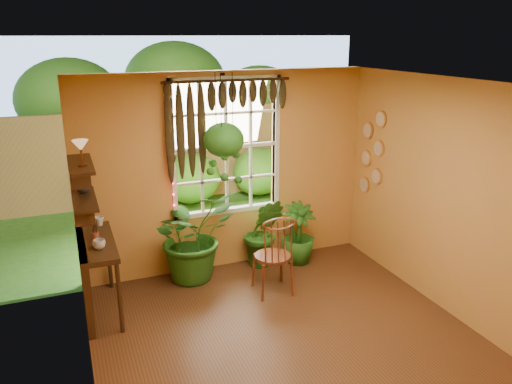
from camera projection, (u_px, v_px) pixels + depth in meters
floor at (298, 352)px, 5.15m from camera, size 4.50×4.50×0.00m
ceiling at (306, 87)px, 4.34m from camera, size 4.50×4.50×0.00m
wall_back at (227, 173)px, 6.74m from camera, size 4.00×0.00×4.00m
wall_left at (81, 265)px, 4.04m from camera, size 0.00×4.50×4.50m
wall_right at (466, 206)px, 5.44m from camera, size 0.00×4.50×4.50m
window at (226, 147)px, 6.66m from camera, size 1.52×0.10×1.86m
valance_vine at (222, 105)px, 6.35m from camera, size 1.70×0.12×1.10m
string_lights at (171, 149)px, 6.30m from camera, size 0.03×0.03×1.54m
wall_plates at (372, 153)px, 6.96m from camera, size 0.04×0.32×1.10m
counter_ledge at (89, 270)px, 5.74m from camera, size 0.40×1.20×0.90m
shelf_lower at (84, 200)px, 5.49m from camera, size 0.25×0.90×0.04m
shelf_upper at (80, 164)px, 5.37m from camera, size 0.25×0.90×0.04m
backyard at (171, 123)px, 10.94m from camera, size 14.00×10.00×12.00m
windsor_chair at (274, 267)px, 6.26m from camera, size 0.49×0.51×1.23m
potted_plant_left at (193, 235)px, 6.57m from camera, size 1.36×1.26×1.24m
potted_plant_mid at (264, 232)px, 6.96m from camera, size 0.68×0.62×1.01m
potted_plant_right at (298, 233)px, 7.09m from camera, size 0.50×0.50×0.87m
hanging_basket at (224, 142)px, 6.26m from camera, size 0.51×0.51×1.40m
cup_a at (99, 244)px, 5.43m from camera, size 0.18×0.18×0.11m
cup_b at (99, 221)px, 6.10m from camera, size 0.12×0.12×0.11m
brush_jar at (95, 231)px, 5.62m from camera, size 0.08×0.08×0.30m
shelf_vase at (83, 187)px, 5.65m from camera, size 0.18×0.18×0.15m
tiffany_lamp at (81, 147)px, 5.16m from camera, size 0.17×0.17×0.28m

